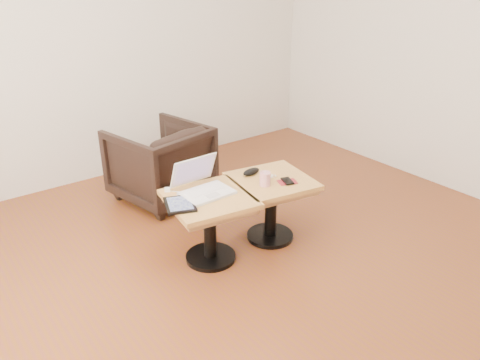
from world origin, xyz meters
TOP-DOWN VIEW (x-y plane):
  - room_shell at (0.00, 0.00)m, footprint 4.52×4.52m
  - side_table_left at (-0.14, 0.43)m, footprint 0.60×0.60m
  - side_table_right at (0.38, 0.39)m, footprint 0.61×0.61m
  - laptop at (-0.13, 0.52)m, footprint 0.34×0.32m
  - tablet at (-0.35, 0.44)m, footprint 0.25×0.28m
  - charging_adapter at (-0.31, 0.67)m, footprint 0.05×0.05m
  - glasses_case at (0.31, 0.54)m, footprint 0.15×0.08m
  - striped_cup at (0.27, 0.34)m, footprint 0.09×0.09m
  - earbuds_tangle at (0.40, 0.42)m, footprint 0.07×0.05m
  - phone_on_sleeve at (0.43, 0.28)m, footprint 0.15×0.13m
  - armchair at (0.05, 1.47)m, footprint 0.84×0.85m

SIDE VIEW (x-z plane):
  - armchair at x=0.05m, z-range 0.00..0.66m
  - side_table_left at x=-0.14m, z-range 0.12..0.60m
  - side_table_right at x=0.38m, z-range 0.12..0.60m
  - earbuds_tangle at x=0.40m, z-range 0.48..0.50m
  - phone_on_sleeve at x=0.43m, z-range 0.48..0.50m
  - tablet at x=-0.35m, z-range 0.48..0.50m
  - charging_adapter at x=-0.31m, z-range 0.48..0.51m
  - glasses_case at x=0.31m, z-range 0.48..0.53m
  - laptop at x=-0.13m, z-range 0.42..0.64m
  - striped_cup at x=0.27m, z-range 0.48..0.58m
  - room_shell at x=0.00m, z-range 0.00..2.71m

